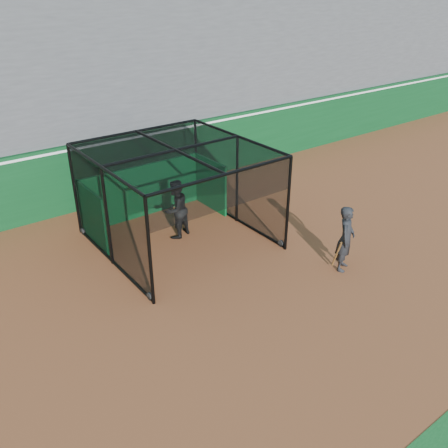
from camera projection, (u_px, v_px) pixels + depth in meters
ground at (265, 299)px, 12.74m from camera, size 120.00×120.00×0.00m
outfield_wall at (120, 166)px, 18.19m from camera, size 50.00×0.50×2.50m
grandstand at (72, 67)px, 19.42m from camera, size 50.00×7.85×8.95m
batting_cage at (177, 197)px, 14.91m from camera, size 4.85×5.10×3.09m
batter at (176, 209)px, 15.41m from camera, size 1.15×1.02×1.98m
on_deck_player at (346, 239)px, 13.63m from camera, size 0.87×0.79×2.00m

